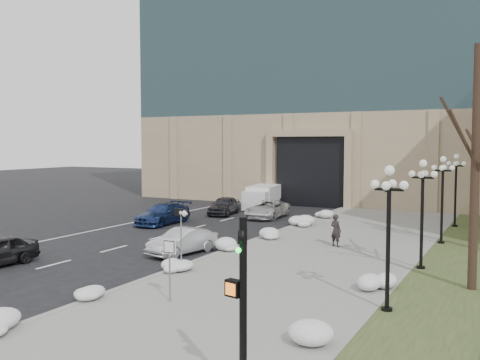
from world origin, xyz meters
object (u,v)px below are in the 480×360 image
at_px(car_b, 182,241).
at_px(lamppost_b, 422,199).
at_px(one_way_sign, 183,221).
at_px(lamppost_c, 442,188).
at_px(car_c, 163,214).
at_px(lamppost_a, 389,219).
at_px(pedestrian, 336,230).
at_px(box_truck, 263,197).
at_px(keep_sign, 170,257).
at_px(lamppost_d, 456,180).
at_px(car_e, 224,206).
at_px(car_d, 268,209).
at_px(traffic_signal, 242,315).

height_order(car_b, lamppost_b, lamppost_b).
height_order(one_way_sign, lamppost_c, lamppost_c).
height_order(car_b, car_c, car_c).
bearing_deg(lamppost_a, pedestrian, 116.57).
bearing_deg(lamppost_a, car_b, 157.23).
height_order(box_truck, keep_sign, keep_sign).
distance_m(car_c, lamppost_d, 19.23).
bearing_deg(box_truck, car_e, -108.39).
bearing_deg(keep_sign, lamppost_a, 17.14).
distance_m(car_e, pedestrian, 14.54).
bearing_deg(car_d, lamppost_b, -45.19).
bearing_deg(lamppost_a, keep_sign, -159.53).
xyz_separation_m(car_c, lamppost_d, (17.59, 7.40, 2.39)).
bearing_deg(lamppost_a, one_way_sign, 171.64).
bearing_deg(car_e, traffic_signal, -70.37).
distance_m(car_e, lamppost_a, 24.48).
height_order(car_c, car_e, car_e).
distance_m(pedestrian, one_way_sign, 9.11).
relative_size(lamppost_a, lamppost_c, 1.00).
bearing_deg(lamppost_b, box_truck, 132.46).
relative_size(lamppost_a, lamppost_d, 1.00).
distance_m(car_b, lamppost_d, 18.66).
distance_m(keep_sign, traffic_signal, 7.46).
height_order(car_e, keep_sign, keep_sign).
xyz_separation_m(traffic_signal, lamppost_b, (1.28, 14.11, 1.10)).
xyz_separation_m(car_d, lamppost_a, (12.57, -18.03, 2.43)).
bearing_deg(car_e, lamppost_d, -5.80).
distance_m(pedestrian, traffic_signal, 17.34).
bearing_deg(car_d, car_c, -132.90).
distance_m(car_c, car_e, 6.19).
bearing_deg(lamppost_a, lamppost_d, 90.00).
distance_m(car_b, lamppost_a, 12.14).
distance_m(car_c, car_d, 7.77).
height_order(lamppost_a, lamppost_c, same).
bearing_deg(one_way_sign, lamppost_b, 50.76).
relative_size(keep_sign, lamppost_a, 0.47).
relative_size(car_d, one_way_sign, 1.70).
distance_m(keep_sign, lamppost_c, 16.94).
relative_size(keep_sign, lamppost_d, 0.47).
distance_m(pedestrian, lamppost_c, 6.29).
bearing_deg(car_b, car_d, 108.88).
bearing_deg(lamppost_d, lamppost_a, -90.00).
bearing_deg(lamppost_a, lamppost_b, 90.00).
height_order(car_e, lamppost_b, lamppost_b).
bearing_deg(car_b, lamppost_b, 21.87).
bearing_deg(box_truck, lamppost_d, -24.09).
bearing_deg(car_b, keep_sign, -46.93).
distance_m(pedestrian, lamppost_d, 11.37).
xyz_separation_m(keep_sign, lamppost_c, (6.69, 15.50, 1.43)).
distance_m(car_e, keep_sign, 22.78).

